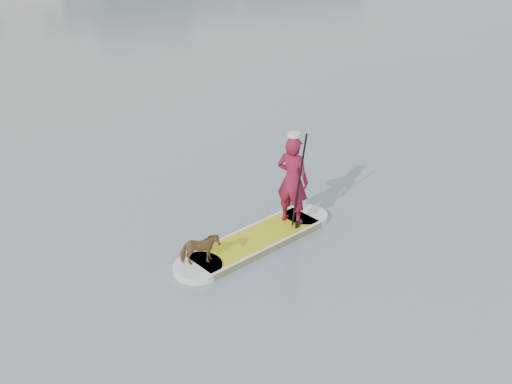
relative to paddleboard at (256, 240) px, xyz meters
name	(u,v)px	position (x,y,z in m)	size (l,w,h in m)	color
ground	(71,261)	(-2.96, 0.94, -0.06)	(140.00, 140.00, 0.00)	slate
paddleboard	(256,240)	(0.00, 0.00, 0.00)	(3.22, 1.41, 0.12)	gold
paddler	(293,180)	(0.84, 0.21, 0.88)	(0.60, 0.39, 1.64)	maroon
white_cap	(294,135)	(0.84, 0.21, 1.73)	(0.22, 0.22, 0.07)	silver
dog	(200,250)	(-1.16, -0.29, 0.32)	(0.28, 0.62, 0.53)	#50321B
paddle	(299,194)	(0.81, -0.05, 0.74)	(0.11, 0.30, 2.00)	black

